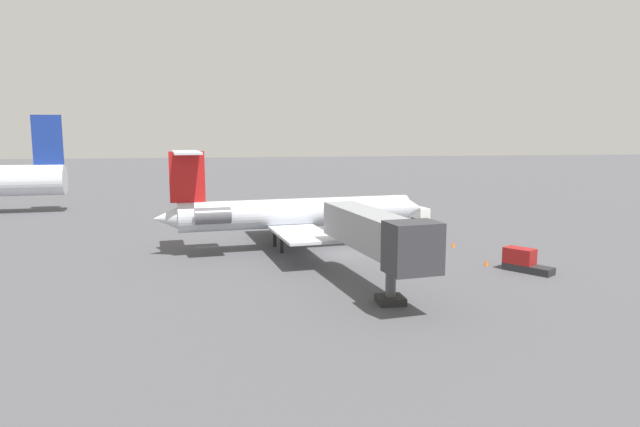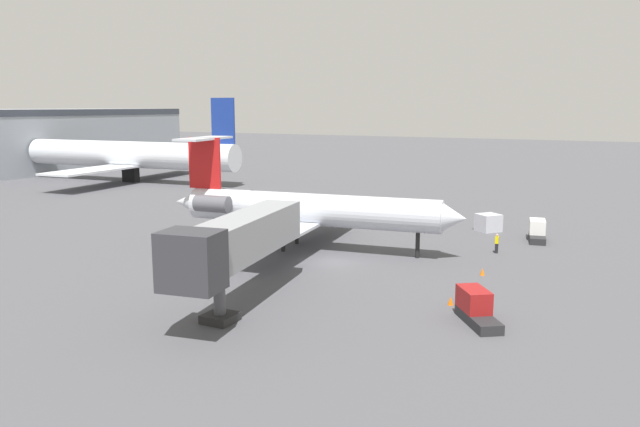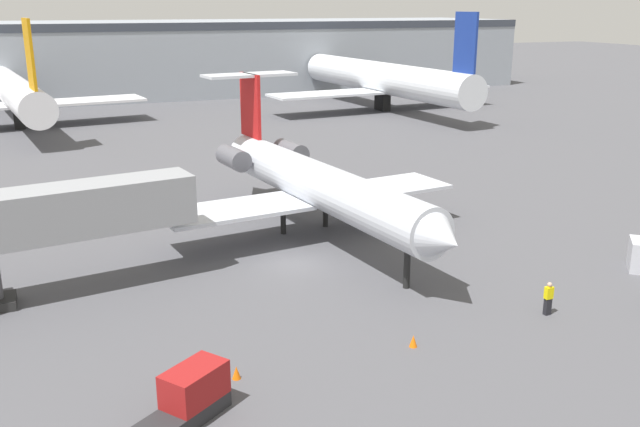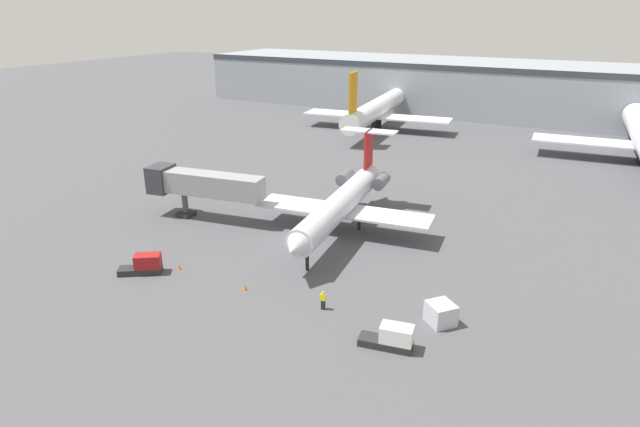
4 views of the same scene
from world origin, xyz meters
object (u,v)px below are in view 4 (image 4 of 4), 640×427
object	(u,v)px
baggage_tug_trailing	(144,265)
cargo_container_uld	(441,313)
regional_jet	(343,201)
baggage_tug_lead	(392,338)
jet_bridge	(198,184)
ground_crew_marshaller	(323,300)
traffic_cone_near	(179,267)
traffic_cone_mid	(245,287)
parked_airliner_west_end	(376,109)

from	to	relation	value
baggage_tug_trailing	cargo_container_uld	bearing A→B (deg)	10.24
regional_jet	baggage_tug_lead	xyz separation A→B (m)	(13.04, -18.13, -2.79)
jet_bridge	regional_jet	bearing A→B (deg)	14.56
jet_bridge	ground_crew_marshaller	world-z (taller)	jet_bridge
ground_crew_marshaller	traffic_cone_near	distance (m)	15.69
baggage_tug_lead	baggage_tug_trailing	xyz separation A→B (m)	(-25.07, 0.08, 0.00)
traffic_cone_mid	parked_airliner_west_end	bearing A→B (deg)	103.43
ground_crew_marshaller	cargo_container_uld	size ratio (longest dim) A/B	0.59
regional_jet	jet_bridge	size ratio (longest dim) A/B	1.84
cargo_container_uld	parked_airliner_west_end	size ratio (longest dim) A/B	0.08
cargo_container_uld	traffic_cone_mid	xyz separation A→B (m)	(-16.95, -3.09, -0.60)
ground_crew_marshaller	parked_airliner_west_end	world-z (taller)	parked_airliner_west_end
traffic_cone_mid	jet_bridge	bearing A→B (deg)	142.02
baggage_tug_trailing	cargo_container_uld	xyz separation A→B (m)	(27.28, 4.93, 0.04)
ground_crew_marshaller	cargo_container_uld	world-z (taller)	cargo_container_uld
baggage_tug_lead	traffic_cone_near	size ratio (longest dim) A/B	7.60
traffic_cone_mid	cargo_container_uld	bearing A→B (deg)	10.35
jet_bridge	cargo_container_uld	xyz separation A→B (m)	(32.11, -8.74, -3.47)
traffic_cone_mid	baggage_tug_lead	bearing A→B (deg)	-7.40
baggage_tug_lead	traffic_cone_mid	size ratio (longest dim) A/B	7.60
ground_crew_marshaller	traffic_cone_near	bearing A→B (deg)	-179.31
jet_bridge	baggage_tug_trailing	bearing A→B (deg)	-70.55
regional_jet	traffic_cone_near	world-z (taller)	regional_jet
baggage_tug_trailing	jet_bridge	bearing A→B (deg)	109.45
baggage_tug_trailing	traffic_cone_near	distance (m)	3.22
traffic_cone_near	cargo_container_uld	bearing A→B (deg)	6.45
jet_bridge	traffic_cone_mid	bearing A→B (deg)	-37.98
jet_bridge	baggage_tug_trailing	size ratio (longest dim) A/B	3.62
baggage_tug_lead	traffic_cone_near	bearing A→B (deg)	174.48
baggage_tug_trailing	parked_airliner_west_end	distance (m)	70.46
parked_airliner_west_end	traffic_cone_near	bearing A→B (deg)	-83.02
baggage_tug_lead	cargo_container_uld	xyz separation A→B (m)	(2.21, 5.01, 0.04)
parked_airliner_west_end	ground_crew_marshaller	bearing A→B (deg)	-70.51
cargo_container_uld	baggage_tug_trailing	bearing A→B (deg)	-169.76
baggage_tug_trailing	traffic_cone_mid	xyz separation A→B (m)	(10.34, 1.83, -0.56)
baggage_tug_trailing	traffic_cone_mid	world-z (taller)	baggage_tug_trailing
jet_bridge	traffic_cone_mid	world-z (taller)	jet_bridge
regional_jet	jet_bridge	bearing A→B (deg)	-165.44
jet_bridge	baggage_tug_trailing	xyz separation A→B (m)	(4.83, -13.67, -3.50)
traffic_cone_near	regional_jet	bearing A→B (deg)	58.75
jet_bridge	traffic_cone_near	xyz separation A→B (m)	(7.19, -11.56, -4.06)
ground_crew_marshaller	cargo_container_uld	bearing A→B (deg)	15.85
jet_bridge	traffic_cone_near	bearing A→B (deg)	-58.13
baggage_tug_lead	cargo_container_uld	bearing A→B (deg)	66.20
ground_crew_marshaller	parked_airliner_west_end	size ratio (longest dim) A/B	0.05
traffic_cone_near	parked_airliner_west_end	world-z (taller)	parked_airliner_west_end
baggage_tug_lead	baggage_tug_trailing	bearing A→B (deg)	179.81
jet_bridge	traffic_cone_near	world-z (taller)	jet_bridge
regional_jet	parked_airliner_west_end	xyz separation A→B (m)	(-18.00, 52.08, 0.60)
ground_crew_marshaller	baggage_tug_lead	bearing A→B (deg)	-18.71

